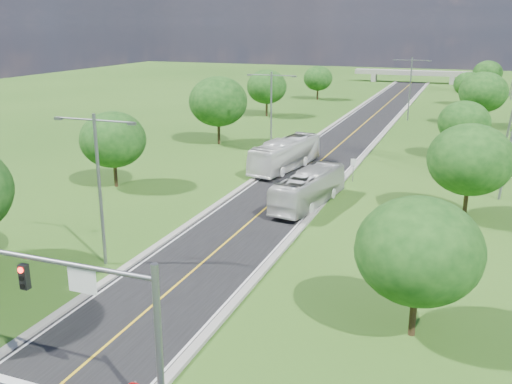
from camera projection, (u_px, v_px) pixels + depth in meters
ground at (348, 138)px, 78.79m from camera, size 260.00×260.00×0.00m
road at (356, 130)px, 84.15m from camera, size 8.00×150.00×0.06m
curb_left at (328, 128)px, 85.58m from camera, size 0.50×150.00×0.22m
curb_right at (385, 132)px, 82.68m from camera, size 0.50×150.00×0.22m
signal_mast at (109, 312)px, 21.52m from camera, size 8.54×0.33×7.20m
speed_limit_sign at (353, 166)px, 56.85m from camera, size 0.55×0.09×2.40m
overpass at (413, 73)px, 149.72m from camera, size 30.00×3.00×3.20m
streetlight_near_left at (99, 177)px, 36.16m from camera, size 5.90×0.25×10.00m
streetlight_mid_left at (271, 107)px, 65.71m from camera, size 5.90×0.25×10.00m
streetlight_far_right at (410, 84)px, 91.16m from camera, size 5.90×0.25×10.00m
tree_lb at (113, 140)px, 54.27m from camera, size 6.30×6.30×7.33m
tree_lc at (218, 101)px, 73.36m from camera, size 7.56×7.56×8.79m
tree_ld at (267, 87)px, 95.71m from camera, size 6.72×6.72×7.82m
tree_le at (318, 78)px, 116.52m from camera, size 5.88×5.88×6.84m
tree_ra at (419, 251)px, 27.92m from camera, size 6.30×6.30×7.33m
tree_rb at (470, 160)px, 45.05m from camera, size 6.72×6.72×7.82m
tree_rc at (464, 123)px, 65.27m from camera, size 5.88×5.88×6.84m
tree_rd at (483, 92)px, 85.81m from camera, size 7.14×7.14×8.30m
tree_re at (468, 84)px, 108.50m from camera, size 5.46×5.46×6.35m
tree_rf at (488, 73)px, 125.03m from camera, size 6.30×6.30×7.33m
bus_outbound at (309, 189)px, 49.28m from camera, size 4.08×11.09×3.02m
bus_inbound at (285, 154)px, 61.47m from camera, size 4.71×12.19×3.31m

